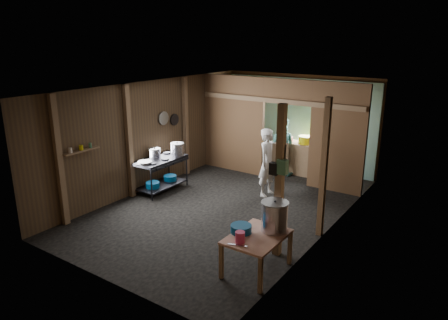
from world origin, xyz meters
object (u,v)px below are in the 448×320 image
Objects in this scene: gas_range at (161,175)px; prep_table at (257,253)px; yellow_tub at (305,140)px; cook at (268,162)px; pink_bucket at (240,237)px; stock_pot at (274,217)px; stove_pot_large at (177,150)px.

gas_range reaches higher than prep_table.
cook reaches higher than yellow_tub.
cook is at bearing 111.86° from pink_bucket.
gas_range is 4.15m from stock_pot.
cook is (-1.58, 2.70, -0.06)m from stock_pot.
pink_bucket is at bearing -30.93° from gas_range.
stove_pot_large is 2.23m from cook.
yellow_tub is 0.23× the size of cook.
cook is (2.26, 1.19, 0.39)m from gas_range.
cook reaches higher than pink_bucket.
prep_table is 0.66× the size of cook.
cook is at bearing 120.28° from stock_pot.
yellow_tub is 1.91m from cook.
gas_range is 3.92m from yellow_tub.
stock_pot is 3.13m from cook.
gas_range is at bearing -127.13° from yellow_tub.
stove_pot_large is 0.21× the size of cook.
stove_pot_large is 4.32m from pink_bucket.
prep_table is (3.71, -1.83, -0.09)m from gas_range.
prep_table is 3.38m from cook.
stove_pot_large reaches higher than yellow_tub.
stock_pot is (0.13, 0.31, 0.55)m from prep_table.
stove_pot_large is at bearing 151.93° from stock_pot.
pink_bucket is (-0.23, -0.65, -0.15)m from stock_pot.
stove_pot_large is 4.16m from stock_pot.
yellow_tub is (-1.37, 4.92, 0.64)m from prep_table.
stove_pot_large is (0.17, 0.44, 0.55)m from gas_range.
stove_pot_large reaches higher than prep_table.
stove_pot_large reaches higher than stock_pot.
stock_pot reaches higher than gas_range.
yellow_tub reaches higher than gas_range.
gas_range is 4.14× the size of stove_pot_large.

